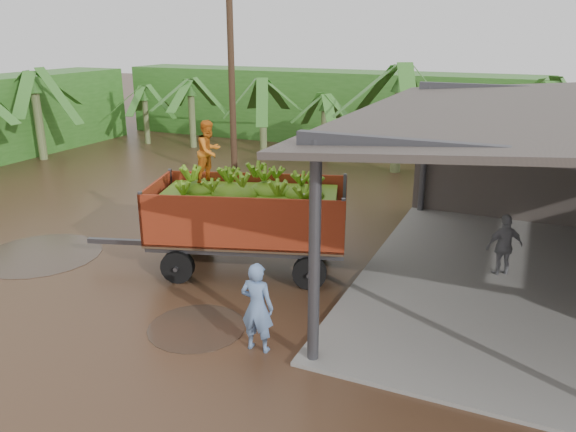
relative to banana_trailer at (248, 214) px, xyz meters
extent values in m
plane|color=black|center=(-2.36, 0.52, -1.40)|extent=(100.00, 100.00, 0.00)
cube|color=#2D661E|center=(-4.36, 16.52, 0.40)|extent=(22.00, 3.00, 3.60)
cube|color=#47474C|center=(-3.05, -0.97, -0.84)|extent=(1.79, 0.67, 0.12)
imported|color=orange|center=(-0.94, -0.13, 1.48)|extent=(0.67, 0.80, 1.47)
imported|color=#6585B9|center=(1.87, -3.22, -0.54)|extent=(0.64, 0.44, 1.72)
imported|color=gray|center=(5.71, 2.00, -0.62)|extent=(0.97, 0.83, 1.56)
cylinder|color=#47301E|center=(-4.39, 7.10, 2.28)|extent=(0.24, 0.24, 7.37)
camera|label=1|loc=(6.07, -11.26, 4.22)|focal=35.00mm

